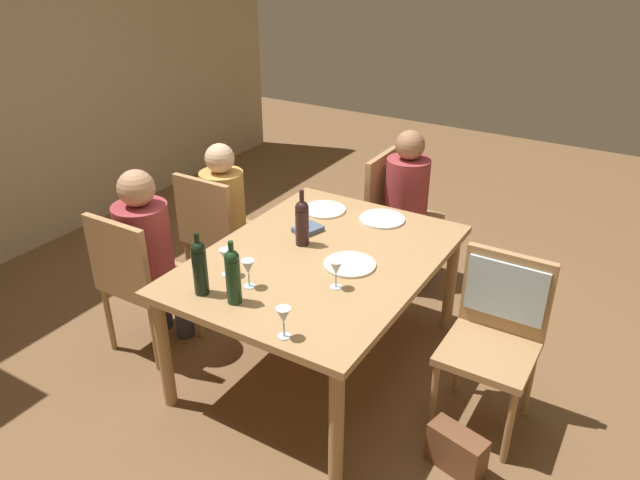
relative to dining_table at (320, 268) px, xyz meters
name	(u,v)px	position (x,y,z in m)	size (l,w,h in m)	color
ground_plane	(320,362)	(0.00, 0.00, -0.65)	(10.00, 10.00, 0.00)	brown
dining_table	(320,268)	(0.00, 0.00, 0.00)	(1.58, 1.18, 0.72)	#A87F51
chair_far_left	(137,275)	(-0.44, 0.97, -0.12)	(0.44, 0.44, 0.92)	#A87F51
chair_far_right	(217,228)	(0.27, 0.97, -0.12)	(0.44, 0.44, 0.92)	#A87F51
chair_right_end	(394,209)	(1.17, 0.09, -0.12)	(0.44, 0.44, 0.92)	#A87F51
chair_near	(499,317)	(0.12, -0.97, -0.05)	(0.46, 0.44, 0.92)	#A87F51
person_woman_host	(149,247)	(-0.33, 0.97, 0.01)	(0.36, 0.31, 1.15)	#33333D
person_man_bearded	(226,208)	(0.38, 0.97, -0.01)	(0.33, 0.29, 1.10)	#33333D
person_man_guest	(410,197)	(1.17, -0.03, 0.00)	(0.30, 0.35, 1.12)	#33333D
wine_bottle_tall_green	(200,266)	(-0.62, 0.30, 0.23)	(0.07, 0.07, 0.33)	black
wine_bottle_dark_red	(233,275)	(-0.60, 0.12, 0.23)	(0.07, 0.07, 0.33)	#19381E
wine_bottle_short_olive	(302,221)	(0.07, 0.16, 0.22)	(0.08, 0.08, 0.33)	black
wine_glass_near_left	(336,269)	(-0.23, -0.23, 0.18)	(0.07, 0.07, 0.15)	silver
wine_glass_centre	(284,316)	(-0.71, -0.24, 0.18)	(0.07, 0.07, 0.15)	silver
wine_glass_near_right	(226,257)	(-0.42, 0.31, 0.18)	(0.07, 0.07, 0.15)	silver
wine_glass_far	(248,268)	(-0.45, 0.14, 0.18)	(0.07, 0.07, 0.15)	silver
dinner_plate_host	(324,210)	(0.53, 0.29, 0.08)	(0.27, 0.27, 0.01)	white
dinner_plate_guest_left	(350,264)	(-0.01, -0.19, 0.08)	(0.28, 0.28, 0.01)	silver
dinner_plate_guest_right	(382,219)	(0.59, -0.09, 0.08)	(0.28, 0.28, 0.01)	white
folded_napkin	(308,229)	(0.22, 0.22, 0.09)	(0.16, 0.12, 0.03)	#4C5B75
handbag	(456,450)	(-0.35, -0.97, -0.54)	(0.28, 0.12, 0.22)	brown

